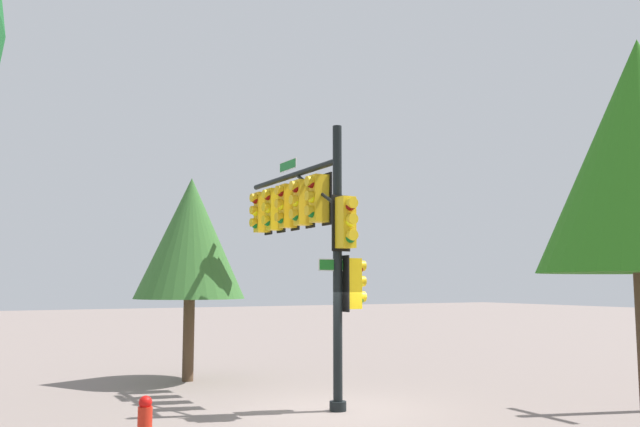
{
  "coord_description": "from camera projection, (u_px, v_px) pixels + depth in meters",
  "views": [
    {
      "loc": [
        -12.14,
        7.11,
        2.68
      ],
      "look_at": [
        0.02,
        0.42,
        4.19
      ],
      "focal_mm": 36.33,
      "sensor_mm": 36.0,
      "label": 1
    }
  ],
  "objects": [
    {
      "name": "ground_plane",
      "position": [
        338.0,
        411.0,
        13.7
      ],
      "size": [
        120.0,
        120.0,
        0.0
      ],
      "primitive_type": "plane",
      "color": "gray"
    },
    {
      "name": "signal_pole_assembly",
      "position": [
        307.0,
        224.0,
        15.44
      ],
      "size": [
        5.23,
        1.15,
        6.17
      ],
      "color": "black",
      "rests_on": "ground_plane"
    },
    {
      "name": "tree_mid",
      "position": [
        191.0,
        238.0,
        18.31
      ],
      "size": [
        3.08,
        3.08,
        5.69
      ],
      "color": "#503A28",
      "rests_on": "ground_plane"
    },
    {
      "name": "fire_hydrant",
      "position": [
        145.0,
        421.0,
        10.72
      ],
      "size": [
        0.33,
        0.24,
        0.83
      ],
      "color": "red",
      "rests_on": "ground_plane"
    }
  ]
}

